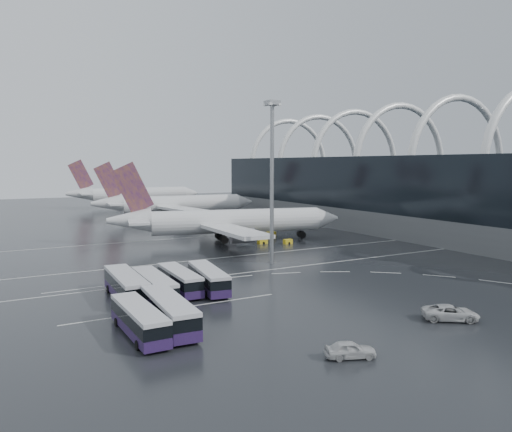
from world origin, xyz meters
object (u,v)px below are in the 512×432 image
airliner_gate_b (174,205)px  bus_row_far_a (139,319)px  gse_cart_belly_a (288,242)px  van_curve_b (350,350)px  bus_row_near_d (208,278)px  gse_cart_belly_c (262,241)px  floodlight_mast (272,162)px  van_curve_a (451,313)px  bus_row_near_b (154,286)px  gse_cart_belly_e (271,234)px  airliner_gate_c (133,195)px  airliner_main (226,222)px  bus_row_far_b (169,311)px  bus_row_near_a (126,285)px  bus_row_near_c (180,280)px  gse_cart_belly_b (272,233)px

airliner_gate_b → bus_row_far_a: size_ratio=4.25×
gse_cart_belly_a → van_curve_b: bearing=-117.7°
bus_row_near_d → gse_cart_belly_c: 42.54m
gse_cart_belly_a → floodlight_mast: bearing=-130.3°
van_curve_a → bus_row_near_b: bearing=81.0°
bus_row_near_b → gse_cart_belly_e: 59.94m
van_curve_b → airliner_gate_c: bearing=13.2°
airliner_main → floodlight_mast: (-3.29, -26.35, 13.71)m
bus_row_far_b → airliner_main: bearing=-28.2°
bus_row_far_b → floodlight_mast: floodlight_mast is taller
bus_row_near_a → bus_row_far_a: 15.02m
bus_row_near_b → gse_cart_belly_e: bearing=-44.0°
airliner_gate_c → bus_row_near_b: (-36.60, -144.40, -3.18)m
bus_row_near_c → bus_row_far_b: bearing=157.4°
gse_cart_belly_b → bus_row_far_a: bearing=-131.4°
airliner_gate_b → van_curve_b: size_ratio=11.37×
airliner_main → bus_row_near_a: size_ratio=3.85×
bus_row_near_b → gse_cart_belly_a: (40.67, 30.12, -1.25)m
floodlight_mast → bus_row_far_a: bearing=-140.6°
airliner_gate_b → bus_row_far_b: bearing=-105.1°
airliner_gate_b → bus_row_far_b: (-37.92, -103.97, -2.86)m
airliner_gate_b → bus_row_near_a: 98.17m
airliner_gate_c → van_curve_a: bearing=-91.3°
airliner_main → bus_row_near_d: bearing=-105.7°
bus_row_near_c → floodlight_mast: (21.86, 11.05, 16.66)m
bus_row_near_b → gse_cart_belly_a: 50.62m
gse_cart_belly_b → airliner_main: bearing=-163.4°
airliner_main → bus_row_near_c: (-25.16, -37.40, -2.95)m
airliner_gate_b → bus_row_near_d: size_ratio=4.12×
bus_row_near_b → bus_row_far_b: bus_row_far_b is taller
bus_row_near_c → gse_cart_belly_c: (31.40, 31.11, -1.12)m
bus_row_far_a → gse_cart_belly_b: bearing=-41.8°
bus_row_near_a → gse_cart_belly_b: size_ratio=6.77×
bus_row_near_d → bus_row_far_b: 16.75m
airliner_gate_b → floodlight_mast: size_ratio=1.86×
airliner_gate_b → gse_cart_belly_b: bearing=-74.4°
van_curve_b → floodlight_mast: floodlight_mast is taller
airliner_main → bus_row_far_b: size_ratio=3.94×
bus_row_near_b → airliner_main: bearing=-34.8°
airliner_gate_c → gse_cart_belly_a: 114.44m
bus_row_near_c → bus_row_far_b: size_ratio=0.91×
airliner_gate_c → gse_cart_belly_e: bearing=-84.5°
airliner_main → gse_cart_belly_a: bearing=-26.7°
gse_cart_belly_e → van_curve_b: bearing=-115.3°
airliner_gate_b → bus_row_near_b: bearing=-106.3°
airliner_main → gse_cart_belly_a: (11.15, -9.31, -4.12)m
bus_row_far_b → bus_row_near_a: bearing=8.0°
gse_cart_belly_c → airliner_main: bearing=134.8°
van_curve_b → gse_cart_belly_c: bearing=-0.7°
bus_row_far_a → gse_cart_belly_c: bus_row_far_a is taller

